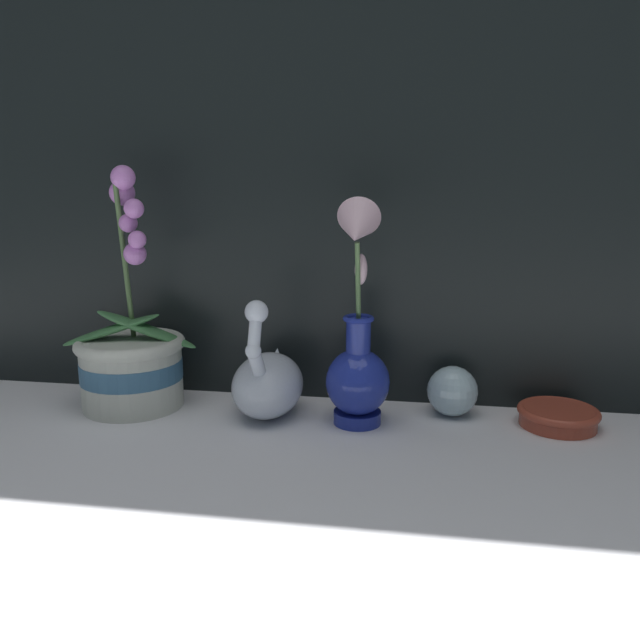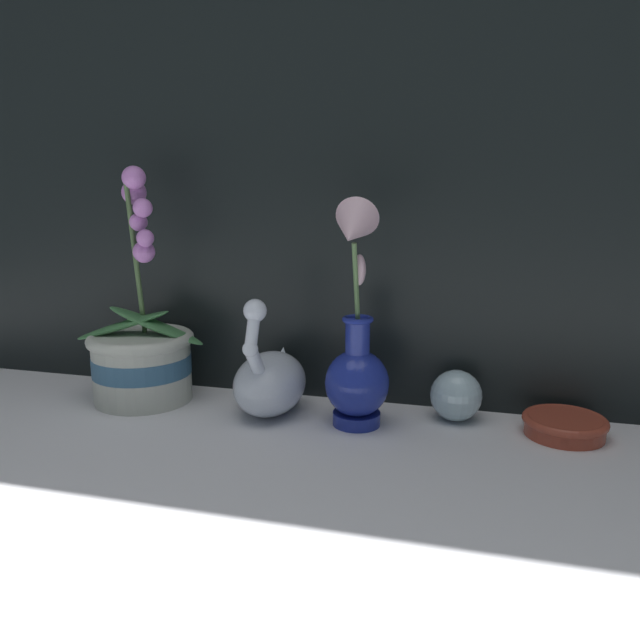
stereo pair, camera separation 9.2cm
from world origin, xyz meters
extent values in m
plane|color=white|center=(0.00, 0.00, 0.00)|extent=(2.80, 2.80, 0.00)
cube|color=black|center=(0.00, 0.22, 0.60)|extent=(2.80, 0.03, 1.20)
cylinder|color=beige|center=(-0.33, 0.12, 0.06)|extent=(0.16, 0.16, 0.11)
cylinder|color=#386689|center=(-0.33, 0.12, 0.06)|extent=(0.16, 0.16, 0.03)
torus|color=beige|center=(-0.33, 0.12, 0.10)|extent=(0.17, 0.17, 0.02)
cylinder|color=#4C6B3D|center=(-0.33, 0.12, 0.24)|extent=(0.01, 0.04, 0.25)
ellipsoid|color=#427F47|center=(-0.30, 0.12, 0.13)|extent=(0.16, 0.07, 0.07)
ellipsoid|color=#427F47|center=(-0.35, 0.11, 0.13)|extent=(0.16, 0.08, 0.06)
sphere|color=#C67AD1|center=(-0.32, 0.11, 0.36)|extent=(0.04, 0.04, 0.04)
sphere|color=#C67AD1|center=(-0.33, 0.13, 0.34)|extent=(0.04, 0.04, 0.04)
sphere|color=#C67AD1|center=(-0.29, 0.10, 0.32)|extent=(0.03, 0.03, 0.03)
sphere|color=#C67AD1|center=(-0.31, 0.11, 0.30)|extent=(0.03, 0.03, 0.03)
sphere|color=#C67AD1|center=(-0.29, 0.09, 0.27)|extent=(0.03, 0.03, 0.03)
sphere|color=#C67AD1|center=(-0.30, 0.10, 0.25)|extent=(0.03, 0.03, 0.03)
ellipsoid|color=silver|center=(-0.10, 0.11, 0.05)|extent=(0.11, 0.15, 0.10)
cone|color=silver|center=(-0.10, 0.17, 0.06)|extent=(0.05, 0.07, 0.08)
cylinder|color=silver|center=(-0.10, 0.05, 0.10)|extent=(0.02, 0.05, 0.06)
sphere|color=silver|center=(-0.10, 0.03, 0.12)|extent=(0.02, 0.02, 0.02)
cylinder|color=silver|center=(-0.10, 0.05, 0.15)|extent=(0.02, 0.04, 0.06)
sphere|color=silver|center=(-0.10, 0.06, 0.18)|extent=(0.03, 0.03, 0.03)
cylinder|color=navy|center=(0.04, 0.10, 0.01)|extent=(0.07, 0.07, 0.02)
ellipsoid|color=navy|center=(0.04, 0.10, 0.06)|extent=(0.10, 0.10, 0.10)
cylinder|color=navy|center=(0.04, 0.10, 0.14)|extent=(0.04, 0.04, 0.05)
torus|color=navy|center=(0.04, 0.10, 0.16)|extent=(0.05, 0.05, 0.01)
cylinder|color=#567A47|center=(0.04, 0.09, 0.22)|extent=(0.01, 0.04, 0.12)
cone|color=beige|center=(0.04, 0.06, 0.29)|extent=(0.06, 0.09, 0.08)
ellipsoid|color=beige|center=(0.04, 0.09, 0.23)|extent=(0.02, 0.02, 0.04)
sphere|color=silver|center=(0.18, 0.16, 0.04)|extent=(0.08, 0.08, 0.08)
cylinder|color=#A8422D|center=(0.34, 0.14, 0.01)|extent=(0.11, 0.11, 0.03)
torus|color=#A8422D|center=(0.34, 0.14, 0.02)|extent=(0.12, 0.12, 0.01)
camera|label=1|loc=(0.13, -0.78, 0.35)|focal=35.00mm
camera|label=2|loc=(0.22, -0.76, 0.35)|focal=35.00mm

